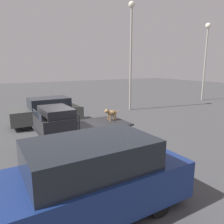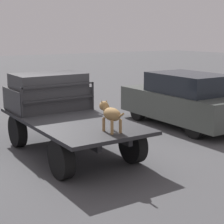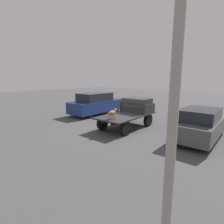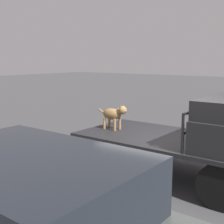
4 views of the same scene
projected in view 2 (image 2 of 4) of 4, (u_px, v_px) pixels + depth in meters
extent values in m
plane|color=#474749|center=(72.00, 154.00, 9.04)|extent=(80.00, 80.00, 0.00)
cylinder|color=black|center=(18.00, 131.00, 9.56)|extent=(0.82, 0.24, 0.82)
cylinder|color=black|center=(78.00, 122.00, 10.48)|extent=(0.82, 0.24, 0.82)
cylinder|color=black|center=(61.00, 159.00, 7.42)|extent=(0.82, 0.24, 0.82)
cylinder|color=black|center=(133.00, 145.00, 8.35)|extent=(0.82, 0.24, 0.82)
cube|color=black|center=(57.00, 127.00, 8.70)|extent=(3.86, 0.10, 0.18)
cube|color=black|center=(84.00, 123.00, 9.08)|extent=(3.86, 0.10, 0.18)
cube|color=#232326|center=(71.00, 120.00, 8.86)|extent=(4.20, 2.07, 0.08)
cube|color=#28282B|center=(47.00, 98.00, 9.91)|extent=(1.37, 1.95, 0.59)
cube|color=#28282B|center=(48.00, 80.00, 9.73)|extent=(1.17, 1.80, 0.36)
cube|color=black|center=(37.00, 79.00, 10.38)|extent=(0.02, 1.60, 0.27)
cube|color=#232326|center=(22.00, 103.00, 8.77)|extent=(0.04, 0.04, 0.73)
cube|color=#232326|center=(93.00, 96.00, 9.78)|extent=(0.04, 0.04, 0.73)
cube|color=#232326|center=(59.00, 85.00, 9.20)|extent=(0.04, 1.91, 0.04)
cube|color=#232326|center=(59.00, 99.00, 9.28)|extent=(0.04, 1.91, 0.04)
cylinder|color=#9E7547|center=(104.00, 124.00, 7.67)|extent=(0.06, 0.06, 0.28)
cylinder|color=#9E7547|center=(112.00, 123.00, 7.77)|extent=(0.06, 0.06, 0.28)
cylinder|color=#9E7547|center=(112.00, 128.00, 7.41)|extent=(0.06, 0.06, 0.28)
cylinder|color=#9E7547|center=(120.00, 126.00, 7.52)|extent=(0.06, 0.06, 0.28)
ellipsoid|color=olive|center=(112.00, 114.00, 7.54)|extent=(0.50, 0.27, 0.27)
sphere|color=#9E7547|center=(108.00, 115.00, 7.67)|extent=(0.12, 0.12, 0.12)
cylinder|color=olive|center=(106.00, 109.00, 7.70)|extent=(0.19, 0.15, 0.18)
sphere|color=olive|center=(104.00, 106.00, 7.77)|extent=(0.20, 0.20, 0.20)
cone|color=#9E7547|center=(102.00, 106.00, 7.85)|extent=(0.11, 0.11, 0.11)
cone|color=olive|center=(102.00, 102.00, 7.72)|extent=(0.06, 0.08, 0.10)
cone|color=olive|center=(106.00, 102.00, 7.78)|extent=(0.06, 0.08, 0.10)
cylinder|color=olive|center=(121.00, 116.00, 7.29)|extent=(0.22, 0.04, 0.15)
cylinder|color=black|center=(138.00, 111.00, 12.44)|extent=(0.60, 0.20, 0.60)
cylinder|color=black|center=(172.00, 107.00, 13.24)|extent=(0.60, 0.20, 0.60)
cylinder|color=black|center=(195.00, 128.00, 10.29)|extent=(0.60, 0.20, 0.60)
cube|color=#474C47|center=(182.00, 105.00, 11.69)|extent=(4.22, 1.79, 0.81)
cube|color=#1E232B|center=(188.00, 83.00, 11.38)|extent=(2.32, 1.61, 0.59)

